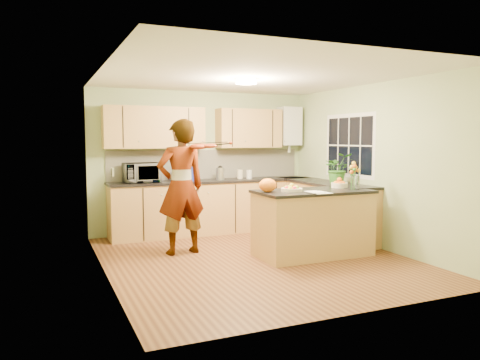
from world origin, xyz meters
name	(u,v)px	position (x,y,z in m)	size (l,w,h in m)	color
floor	(255,259)	(0.00, 0.00, 0.00)	(4.50, 4.50, 0.00)	#522B17
ceiling	(255,76)	(0.00, 0.00, 2.50)	(4.00, 4.50, 0.02)	silver
wall_back	(202,162)	(0.00, 2.25, 1.25)	(4.00, 0.02, 2.50)	#98AD7B
wall_front	(358,183)	(0.00, -2.25, 1.25)	(4.00, 0.02, 2.50)	#98AD7B
wall_left	(104,173)	(-2.00, 0.00, 1.25)	(0.02, 4.50, 2.50)	#98AD7B
wall_right	(373,166)	(2.00, 0.00, 1.25)	(0.02, 4.50, 2.50)	#98AD7B
back_counter	(213,206)	(0.10, 1.95, 0.47)	(3.64, 0.62, 0.94)	tan
right_counter	(325,209)	(1.70, 0.85, 0.47)	(0.62, 2.24, 0.94)	tan
splashback	(208,164)	(0.10, 2.23, 1.20)	(3.60, 0.02, 0.52)	silver
upper_cabinets	(195,128)	(-0.18, 2.08, 1.85)	(3.20, 0.34, 0.70)	tan
boiler	(289,126)	(1.70, 2.09, 1.90)	(0.40, 0.30, 0.86)	silver
window_right	(349,146)	(1.99, 0.60, 1.55)	(0.01, 1.30, 1.05)	silver
light_switch	(112,172)	(-1.99, -0.60, 1.30)	(0.02, 0.09, 0.09)	silver
ceiling_lamp	(246,81)	(0.00, 0.30, 2.46)	(0.30, 0.30, 0.07)	#FFEABF
peninsula_island	(313,223)	(0.84, -0.15, 0.47)	(1.63, 0.84, 0.93)	tan
fruit_dish	(292,188)	(0.49, -0.15, 0.98)	(0.30, 0.30, 0.10)	beige
orange_bowl	(339,184)	(1.39, 0.00, 1.00)	(0.24, 0.24, 0.14)	beige
flower_vase	(356,170)	(1.44, -0.33, 1.22)	(0.23, 0.23, 0.43)	silver
orange_bag	(268,185)	(0.15, -0.10, 1.03)	(0.25, 0.21, 0.19)	orange
papers	(319,192)	(0.74, -0.45, 0.94)	(0.24, 0.32, 0.01)	white
violinist	(181,187)	(-0.85, 0.70, 0.97)	(0.71, 0.46, 1.94)	#E4B48C
violin	(199,147)	(-0.65, 0.48, 1.55)	(0.63, 0.25, 0.13)	#591B05
microwave	(142,173)	(-1.15, 1.95, 1.10)	(0.58, 0.39, 0.32)	silver
blue_box	(183,174)	(-0.44, 1.95, 1.06)	(0.30, 0.22, 0.24)	navy
kettle	(220,173)	(0.23, 1.94, 1.06)	(0.15, 0.15, 0.29)	silver
jar_cream	(240,174)	(0.64, 2.00, 1.02)	(0.10, 0.10, 0.16)	beige
jar_white	(249,174)	(0.79, 1.93, 1.02)	(0.10, 0.10, 0.16)	silver
potted_plant	(338,168)	(1.70, 0.49, 1.19)	(0.44, 0.39, 0.49)	#347226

